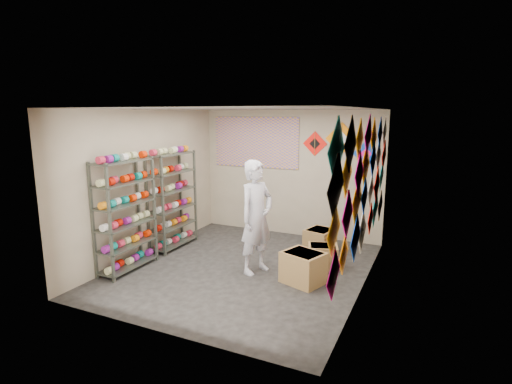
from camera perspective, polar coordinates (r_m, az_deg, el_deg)
The scene contains 12 objects.
ground at distance 7.02m, azimuth -1.80°, elevation -10.85°, with size 4.50×4.50×0.00m, color black.
room_walls at distance 6.58m, azimuth -1.89°, elevation 2.56°, with size 4.50×4.50×4.50m.
shelf_rack_front at distance 7.04m, azimuth -18.15°, elevation -3.20°, with size 0.40×1.10×1.90m, color #4C5147.
shelf_rack_back at distance 8.01m, azimuth -11.85°, elevation -1.17°, with size 0.40×1.10×1.90m, color #4C5147.
string_spools at distance 7.49m, azimuth -14.83°, elevation -1.42°, with size 0.12×2.36×0.12m.
kite_wall_display at distance 5.93m, azimuth 15.29°, elevation 1.20°, with size 0.06×4.34×2.06m.
back_wall_kites at distance 8.27m, azimuth 12.06°, elevation 6.67°, with size 1.58×0.02×0.88m.
poster at distance 8.88m, azimuth -0.05°, elevation 7.12°, with size 2.00×0.01×1.10m, color #644FAB.
shopkeeper at distance 6.59m, azimuth 0.07°, elevation -3.61°, with size 0.65×0.80×1.89m, color silver.
carton_a at distance 6.42m, azimuth 6.76°, elevation -10.68°, with size 0.60×0.50×0.50m, color olive.
carton_b at distance 7.07m, azimuth 9.50°, elevation -9.07°, with size 0.50×0.41×0.41m, color olive.
carton_c at distance 7.80m, azimuth 9.11°, elevation -6.90°, with size 0.47×0.52×0.45m, color olive.
Camera 1 is at (2.92, -5.81, 2.63)m, focal length 28.00 mm.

